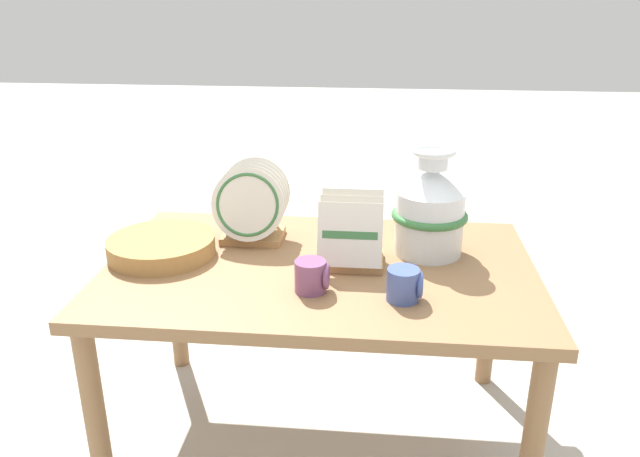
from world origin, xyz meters
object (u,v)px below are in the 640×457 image
at_px(dish_rack_round_plates, 251,208).
at_px(mug_plum_glaze, 312,276).
at_px(wicker_charger_stack, 162,246).
at_px(dish_rack_square_plates, 351,242).
at_px(ceramic_vase, 430,209).
at_px(mug_cobalt_glaze, 405,285).

relative_size(dish_rack_round_plates, mug_plum_glaze, 2.67).
bearing_deg(mug_plum_glaze, wicker_charger_stack, 158.11).
bearing_deg(dish_rack_square_plates, wicker_charger_stack, 179.23).
relative_size(wicker_charger_stack, mug_plum_glaze, 3.47).
distance_m(ceramic_vase, dish_rack_square_plates, 0.25).
bearing_deg(mug_cobalt_glaze, dish_rack_square_plates, 125.51).
relative_size(ceramic_vase, mug_cobalt_glaze, 3.51).
height_order(mug_cobalt_glaze, mug_plum_glaze, same).
bearing_deg(dish_rack_round_plates, ceramic_vase, -4.75).
bearing_deg(ceramic_vase, dish_rack_round_plates, 175.25).
height_order(ceramic_vase, mug_plum_glaze, ceramic_vase).
relative_size(mug_cobalt_glaze, mug_plum_glaze, 1.00).
bearing_deg(dish_rack_round_plates, mug_cobalt_glaze, -37.62).
bearing_deg(dish_rack_square_plates, dish_rack_round_plates, 154.56).
bearing_deg(mug_plum_glaze, dish_rack_square_plates, 63.38).
height_order(dish_rack_square_plates, mug_plum_glaze, dish_rack_square_plates).
height_order(dish_rack_round_plates, mug_plum_glaze, dish_rack_round_plates).
relative_size(wicker_charger_stack, mug_cobalt_glaze, 3.47).
xyz_separation_m(dish_rack_round_plates, mug_plum_glaze, (0.22, -0.33, -0.06)).
bearing_deg(wicker_charger_stack, dish_rack_square_plates, -0.77).
xyz_separation_m(ceramic_vase, dish_rack_square_plates, (-0.22, -0.10, -0.07)).
height_order(dish_rack_round_plates, wicker_charger_stack, dish_rack_round_plates).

